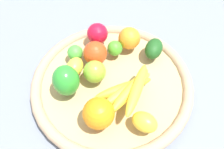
{
  "coord_description": "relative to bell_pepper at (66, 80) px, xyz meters",
  "views": [
    {
      "loc": [
        -0.24,
        -0.32,
        0.6
      ],
      "look_at": [
        0.0,
        0.0,
        0.06
      ],
      "focal_mm": 37.35,
      "sensor_mm": 36.0,
      "label": 1
    }
  ],
  "objects": [
    {
      "name": "banana_bunch",
      "position": [
        0.12,
        -0.12,
        -0.01
      ],
      "size": [
        0.17,
        0.14,
        0.07
      ],
      "color": "yellow",
      "rests_on": "basket"
    },
    {
      "name": "lime_1",
      "position": [
        0.08,
        0.09,
        -0.02
      ],
      "size": [
        0.06,
        0.06,
        0.05
      ],
      "primitive_type": "sphere",
      "rotation": [
        0.0,
        0.0,
        0.33
      ],
      "color": "green",
      "rests_on": "basket"
    },
    {
      "name": "ground_plane",
      "position": [
        0.12,
        -0.04,
        -0.09
      ],
      "size": [
        2.4,
        2.4,
        0.0
      ],
      "primitive_type": "plane",
      "color": "slate",
      "rests_on": "ground"
    },
    {
      "name": "lime_0",
      "position": [
        0.19,
        0.03,
        -0.02
      ],
      "size": [
        0.06,
        0.06,
        0.05
      ],
      "primitive_type": "sphere",
      "rotation": [
        0.0,
        0.0,
        5.09
      ],
      "color": "green",
      "rests_on": "basket"
    },
    {
      "name": "apple_0",
      "position": [
        0.08,
        -0.01,
        -0.01
      ],
      "size": [
        0.09,
        0.09,
        0.06
      ],
      "primitive_type": "sphere",
      "rotation": [
        0.0,
        0.0,
        5.4
      ],
      "color": "#80B030",
      "rests_on": "basket"
    },
    {
      "name": "bell_pepper",
      "position": [
        0.0,
        0.0,
        0.0
      ],
      "size": [
        0.09,
        0.1,
        0.09
      ],
      "primitive_type": "ellipsoid",
      "rotation": [
        0.0,
        0.0,
        1.27
      ],
      "color": "green",
      "rests_on": "basket"
    },
    {
      "name": "orange_1",
      "position": [
        0.02,
        -0.13,
        -0.01
      ],
      "size": [
        0.11,
        0.11,
        0.08
      ],
      "primitive_type": "sphere",
      "rotation": [
        0.0,
        0.0,
        0.5
      ],
      "color": "orange",
      "rests_on": "basket"
    },
    {
      "name": "lemon_1",
      "position": [
        0.05,
        0.04,
        -0.02
      ],
      "size": [
        0.08,
        0.07,
        0.05
      ],
      "primitive_type": "ellipsoid",
      "rotation": [
        0.0,
        0.0,
        0.62
      ],
      "color": "yellow",
      "rests_on": "basket"
    },
    {
      "name": "basket",
      "position": [
        0.12,
        -0.04,
        -0.07
      ],
      "size": [
        0.48,
        0.48,
        0.04
      ],
      "color": "tan",
      "rests_on": "ground_plane"
    },
    {
      "name": "apple_2",
      "position": [
        0.12,
        0.04,
        -0.01
      ],
      "size": [
        0.1,
        0.1,
        0.07
      ],
      "primitive_type": "sphere",
      "rotation": [
        0.0,
        0.0,
        2.4
      ],
      "color": "red",
      "rests_on": "basket"
    },
    {
      "name": "apple_1",
      "position": [
        0.18,
        0.11,
        -0.01
      ],
      "size": [
        0.09,
        0.09,
        0.07
      ],
      "primitive_type": "sphere",
      "rotation": [
        0.0,
        0.0,
        0.56
      ],
      "color": "red",
      "rests_on": "basket"
    },
    {
      "name": "orange_0",
      "position": [
        0.24,
        0.03,
        -0.01
      ],
      "size": [
        0.08,
        0.08,
        0.07
      ],
      "primitive_type": "sphere",
      "rotation": [
        0.0,
        0.0,
        4.83
      ],
      "color": "orange",
      "rests_on": "basket"
    },
    {
      "name": "lemon_0",
      "position": [
        0.1,
        -0.21,
        -0.02
      ],
      "size": [
        0.07,
        0.08,
        0.05
      ],
      "primitive_type": "ellipsoid",
      "rotation": [
        0.0,
        0.0,
        5.1
      ],
      "color": "yellow",
      "rests_on": "basket"
    },
    {
      "name": "avocado",
      "position": [
        0.28,
        -0.04,
        -0.02
      ],
      "size": [
        0.09,
        0.08,
        0.05
      ],
      "primitive_type": "ellipsoid",
      "rotation": [
        0.0,
        0.0,
        0.55
      ],
      "color": "#1C4F1C",
      "rests_on": "basket"
    }
  ]
}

